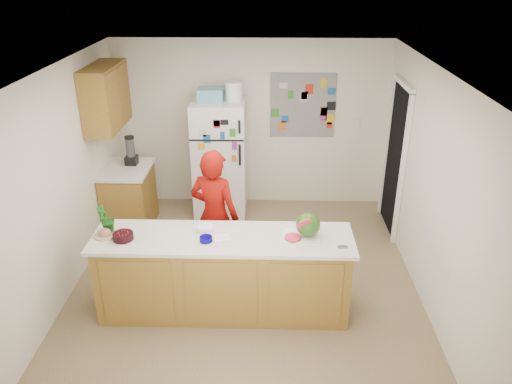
{
  "coord_description": "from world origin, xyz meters",
  "views": [
    {
      "loc": [
        0.26,
        -4.9,
        3.5
      ],
      "look_at": [
        0.12,
        0.2,
        1.1
      ],
      "focal_mm": 35.0,
      "sensor_mm": 36.0,
      "label": 1
    }
  ],
  "objects_px": {
    "watermelon": "(308,225)",
    "cherry_bowl": "(123,236)",
    "person": "(215,216)",
    "refrigerator": "(220,158)"
  },
  "relations": [
    {
      "from": "refrigerator",
      "to": "watermelon",
      "type": "bearing_deg",
      "value": -64.45
    },
    {
      "from": "refrigerator",
      "to": "person",
      "type": "xyz_separation_m",
      "value": [
        0.1,
        -1.73,
        -0.04
      ]
    },
    {
      "from": "person",
      "to": "watermelon",
      "type": "xyz_separation_m",
      "value": [
        1.02,
        -0.61,
        0.24
      ]
    },
    {
      "from": "refrigerator",
      "to": "person",
      "type": "relative_size",
      "value": 1.05
    },
    {
      "from": "watermelon",
      "to": "cherry_bowl",
      "type": "bearing_deg",
      "value": -176.5
    },
    {
      "from": "person",
      "to": "watermelon",
      "type": "bearing_deg",
      "value": 169.65
    },
    {
      "from": "person",
      "to": "watermelon",
      "type": "relative_size",
      "value": 6.58
    },
    {
      "from": "person",
      "to": "cherry_bowl",
      "type": "bearing_deg",
      "value": 61.35
    },
    {
      "from": "watermelon",
      "to": "cherry_bowl",
      "type": "relative_size",
      "value": 1.19
    },
    {
      "from": "watermelon",
      "to": "person",
      "type": "bearing_deg",
      "value": 148.95
    }
  ]
}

